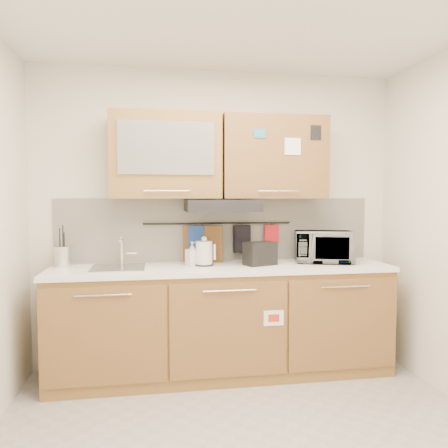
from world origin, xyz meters
name	(u,v)px	position (x,y,z in m)	size (l,w,h in m)	color
wall_back	(217,218)	(0.00, 1.50, 1.30)	(3.20, 3.20, 0.00)	silver
base_cabinet	(223,327)	(0.00, 1.19, 0.41)	(2.80, 0.64, 0.88)	olive
countertop	(223,268)	(0.00, 1.19, 0.90)	(2.82, 0.62, 0.04)	white
backsplash	(218,230)	(0.00, 1.49, 1.20)	(2.80, 0.02, 0.56)	silver
upper_cabinets	(220,157)	(0.00, 1.32, 1.83)	(1.82, 0.37, 0.70)	olive
range_hood	(222,206)	(0.00, 1.25, 1.42)	(0.60, 0.46, 0.10)	black
sink	(118,268)	(-0.85, 1.21, 0.92)	(0.42, 0.40, 0.26)	silver
utensil_rail	(218,223)	(0.00, 1.45, 1.26)	(0.02, 0.02, 1.30)	black
utensil_crock	(63,256)	(-1.30, 1.34, 1.01)	(0.17, 0.17, 0.34)	silver
kettle	(204,254)	(-0.15, 1.24, 1.02)	(0.18, 0.16, 0.25)	silver
toaster	(260,253)	(0.32, 1.18, 1.02)	(0.29, 0.23, 0.19)	black
microwave	(324,247)	(0.91, 1.25, 1.06)	(0.49, 0.33, 0.27)	#999999
soap_bottle	(192,253)	(-0.25, 1.26, 1.02)	(0.09, 0.09, 0.20)	#999999
cutting_board	(203,250)	(-0.14, 1.44, 1.02)	(0.35, 0.03, 0.43)	brown
oven_mitt	(196,239)	(-0.20, 1.44, 1.13)	(0.14, 0.03, 0.23)	#204293
dark_pouch	(242,239)	(0.21, 1.44, 1.12)	(0.15, 0.04, 0.24)	black
pot_holder	(272,234)	(0.49, 1.44, 1.16)	(0.13, 0.02, 0.16)	#B4181E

